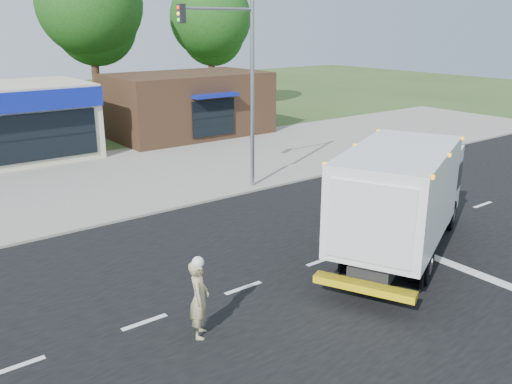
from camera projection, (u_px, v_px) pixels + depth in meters
ground at (322, 261)px, 16.79m from camera, size 120.00×120.00×0.00m
road_asphalt at (322, 261)px, 16.79m from camera, size 60.00×14.00×0.02m
sidewalk at (188, 195)px, 23.01m from camera, size 60.00×2.40×0.12m
parking_apron at (130, 169)px, 27.44m from camera, size 60.00×9.00×0.02m
lane_markings at (384, 264)px, 16.53m from camera, size 55.20×7.00×0.01m
ems_box_truck at (403, 192)px, 16.68m from camera, size 8.48×5.79×3.63m
emergency_worker at (199, 298)px, 12.50m from camera, size 0.78×0.83×2.02m
brown_storefront at (188, 104)px, 35.44m from camera, size 10.00×6.70×4.00m
traffic_signal_pole at (240, 77)px, 22.46m from camera, size 3.51×0.25×8.00m
background_trees at (18, 18)px, 35.54m from camera, size 36.77×7.39×12.10m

